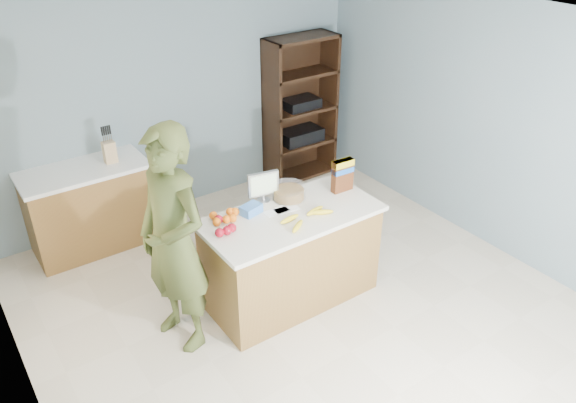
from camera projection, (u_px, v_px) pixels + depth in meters
floor at (310, 314)px, 5.03m from camera, size 4.50×5.00×0.02m
walls at (315, 145)px, 4.21m from camera, size 4.52×5.02×2.51m
counter_peninsula at (291, 260)px, 5.04m from camera, size 1.56×0.76×0.90m
back_cabinet at (90, 208)px, 5.77m from camera, size 1.24×0.62×0.90m
shelving_unit at (298, 111)px, 7.04m from camera, size 0.90×0.40×1.80m
person at (174, 242)px, 4.32m from camera, size 0.61×0.79×1.92m
knife_block at (109, 151)px, 5.62m from camera, size 0.12×0.10×0.31m
envelopes at (282, 210)px, 4.85m from camera, size 0.32×0.14×0.00m
bananas at (306, 217)px, 4.71m from camera, size 0.50×0.24×0.05m
apples at (224, 228)px, 4.54m from camera, size 0.19×0.26×0.08m
oranges at (224, 217)px, 4.68m from camera, size 0.28×0.20×0.07m
blue_carton at (251, 209)px, 4.78m from camera, size 0.20×0.16×0.08m
salad_bowl at (289, 193)px, 5.00m from camera, size 0.30×0.30×0.13m
tv at (263, 185)px, 4.91m from camera, size 0.28×0.12×0.28m
cereal_box at (343, 173)px, 5.07m from camera, size 0.21×0.08×0.31m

